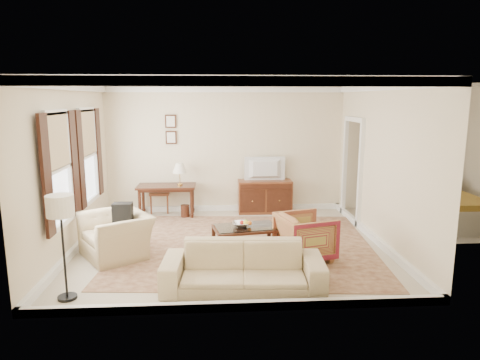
{
  "coord_description": "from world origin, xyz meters",
  "views": [
    {
      "loc": [
        -0.29,
        -7.45,
        2.64
      ],
      "look_at": [
        0.2,
        0.3,
        1.15
      ],
      "focal_mm": 32.0,
      "sensor_mm": 36.0,
      "label": 1
    }
  ],
  "objects": [
    {
      "name": "coffee_table",
      "position": [
        0.26,
        -0.37,
        0.35
      ],
      "size": [
        1.18,
        0.82,
        0.46
      ],
      "rotation": [
        0.0,
        0.0,
        0.18
      ],
      "color": "#3C1C11",
      "rests_on": "room_shell"
    },
    {
      "name": "striped_armchair",
      "position": [
        1.22,
        -0.77,
        0.42
      ],
      "size": [
        0.96,
        1.0,
        0.85
      ],
      "primitive_type": "imported",
      "rotation": [
        0.0,
        0.0,
        1.84
      ],
      "color": "maroon",
      "rests_on": "room_shell"
    },
    {
      "name": "framed_prints",
      "position": [
        -1.25,
        2.47,
        1.94
      ],
      "size": [
        0.25,
        0.04,
        0.68
      ],
      "primitive_type": null,
      "color": "#3C1C11",
      "rests_on": "room_shell"
    },
    {
      "name": "annex_bedroom",
      "position": [
        4.49,
        1.15,
        0.34
      ],
      "size": [
        3.0,
        2.7,
        2.9
      ],
      "color": "beige",
      "rests_on": "ground"
    },
    {
      "name": "sofa",
      "position": [
        0.11,
        -1.86,
        0.43
      ],
      "size": [
        2.26,
        0.8,
        0.87
      ],
      "primitive_type": "imported",
      "rotation": [
        0.0,
        0.0,
        -0.07
      ],
      "color": "#CABB89",
      "rests_on": "room_shell"
    },
    {
      "name": "fruit_bowl",
      "position": [
        0.18,
        -0.37,
        0.51
      ],
      "size": [
        0.42,
        0.42,
        0.1
      ],
      "primitive_type": "imported",
      "color": "silver",
      "rests_on": "coffee_table"
    },
    {
      "name": "desk_chair",
      "position": [
        -1.55,
        2.42,
        0.53
      ],
      "size": [
        0.53,
        0.53,
        1.05
      ],
      "primitive_type": null,
      "rotation": [
        0.0,
        0.0,
        0.19
      ],
      "color": "brown",
      "rests_on": "room_shell"
    },
    {
      "name": "window_rear",
      "position": [
        -2.7,
        0.9,
        1.55
      ],
      "size": [
        0.12,
        1.56,
        1.8
      ],
      "primitive_type": null,
      "color": "#CCB284",
      "rests_on": "room_shell"
    },
    {
      "name": "book_a",
      "position": [
        0.09,
        -0.41,
        0.18
      ],
      "size": [
        0.23,
        0.22,
        0.38
      ],
      "primitive_type": "imported",
      "rotation": [
        0.0,
        0.0,
        0.74
      ],
      "color": "brown",
      "rests_on": "coffee_table"
    },
    {
      "name": "window_front",
      "position": [
        -2.7,
        -0.7,
        1.55
      ],
      "size": [
        0.12,
        1.56,
        1.8
      ],
      "primitive_type": null,
      "color": "#CCB284",
      "rests_on": "room_shell"
    },
    {
      "name": "rug",
      "position": [
        0.27,
        -0.07,
        0.01
      ],
      "size": [
        4.81,
        4.22,
        0.01
      ],
      "primitive_type": "cube",
      "rotation": [
        0.0,
        0.0,
        -0.08
      ],
      "color": "#592E1D",
      "rests_on": "room_shell"
    },
    {
      "name": "book_b",
      "position": [
        0.39,
        -0.35,
        0.18
      ],
      "size": [
        0.28,
        0.1,
        0.38
      ],
      "primitive_type": "imported",
      "rotation": [
        0.0,
        0.0,
        0.25
      ],
      "color": "brown",
      "rests_on": "coffee_table"
    },
    {
      "name": "doorway",
      "position": [
        2.71,
        1.5,
        1.08
      ],
      "size": [
        0.1,
        1.12,
        2.25
      ],
      "primitive_type": null,
      "color": "white",
      "rests_on": "room_shell"
    },
    {
      "name": "floor_lamp",
      "position": [
        -2.26,
        -1.99,
        1.18
      ],
      "size": [
        0.35,
        0.35,
        1.42
      ],
      "color": "black",
      "rests_on": "room_shell"
    },
    {
      "name": "tv",
      "position": [
        0.9,
        2.21,
        1.21
      ],
      "size": [
        0.9,
        0.52,
        0.12
      ],
      "primitive_type": "imported",
      "rotation": [
        0.0,
        0.0,
        3.14
      ],
      "color": "black",
      "rests_on": "sideboard"
    },
    {
      "name": "writing_desk",
      "position": [
        -1.35,
        2.07,
        0.6
      ],
      "size": [
        1.3,
        0.65,
        0.71
      ],
      "color": "#3C1C11",
      "rests_on": "room_shell"
    },
    {
      "name": "sideboard",
      "position": [
        0.9,
        2.23,
        0.38
      ],
      "size": [
        1.24,
        0.48,
        0.76
      ],
      "primitive_type": "cube",
      "color": "brown",
      "rests_on": "room_shell"
    },
    {
      "name": "room_shell",
      "position": [
        0.0,
        0.0,
        2.47
      ],
      "size": [
        5.51,
        5.01,
        2.91
      ],
      "color": "beige",
      "rests_on": "ground"
    },
    {
      "name": "club_armchair",
      "position": [
        -1.94,
        -0.43,
        0.49
      ],
      "size": [
        1.23,
        1.34,
        0.98
      ],
      "primitive_type": "imported",
      "rotation": [
        0.0,
        0.0,
        -0.99
      ],
      "color": "#CABB89",
      "rests_on": "room_shell"
    },
    {
      "name": "desk_lamp",
      "position": [
        -1.05,
        2.07,
        0.96
      ],
      "size": [
        0.32,
        0.32,
        0.5
      ],
      "primitive_type": null,
      "color": "silver",
      "rests_on": "writing_desk"
    },
    {
      "name": "backpack",
      "position": [
        -1.82,
        -0.38,
        0.74
      ],
      "size": [
        0.37,
        0.39,
        0.4
      ],
      "primitive_type": "cube",
      "rotation": [
        0.0,
        0.0,
        -0.92
      ],
      "color": "black",
      "rests_on": "club_armchair"
    }
  ]
}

